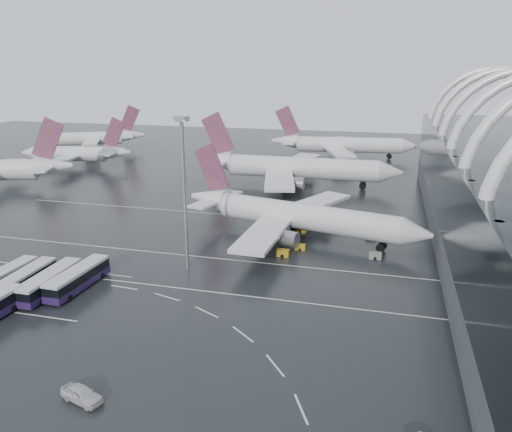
% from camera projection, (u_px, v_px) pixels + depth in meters
% --- Properties ---
extents(ground, '(420.00, 420.00, 0.00)m').
position_uv_depth(ground, '(187.00, 283.00, 83.03)').
color(ground, black).
rests_on(ground, ground).
extents(lane_marking_near, '(120.00, 0.25, 0.01)m').
position_uv_depth(lane_marking_near, '(182.00, 288.00, 81.17)').
color(lane_marking_near, silver).
rests_on(lane_marking_near, ground).
extents(lane_marking_mid, '(120.00, 0.25, 0.01)m').
position_uv_depth(lane_marking_mid, '(211.00, 258.00, 94.13)').
color(lane_marking_mid, silver).
rests_on(lane_marking_mid, ground).
extents(lane_marking_far, '(120.00, 0.25, 0.01)m').
position_uv_depth(lane_marking_far, '(251.00, 216.00, 120.04)').
color(lane_marking_far, silver).
rests_on(lane_marking_far, ground).
extents(bus_bay_line_north, '(28.00, 0.25, 0.01)m').
position_uv_depth(bus_bay_line_north, '(61.00, 269.00, 88.92)').
color(bus_bay_line_north, silver).
rests_on(bus_bay_line_north, ground).
extents(airliner_main, '(53.83, 46.52, 18.41)m').
position_uv_depth(airliner_main, '(295.00, 216.00, 104.46)').
color(airliner_main, silver).
rests_on(airliner_main, ground).
extents(airliner_gate_b, '(61.77, 55.78, 21.53)m').
position_uv_depth(airliner_gate_b, '(292.00, 168.00, 149.35)').
color(airliner_gate_b, silver).
rests_on(airliner_gate_b, ground).
extents(airliner_gate_c, '(56.51, 51.78, 20.12)m').
position_uv_depth(airliner_gate_c, '(341.00, 145.00, 194.82)').
color(airliner_gate_c, silver).
rests_on(airliner_gate_c, ground).
extents(jet_remote_mid, '(40.87, 33.03, 17.78)m').
position_uv_depth(jet_remote_mid, '(78.00, 154.00, 178.38)').
color(jet_remote_mid, silver).
rests_on(jet_remote_mid, ground).
extents(jet_remote_far, '(40.77, 33.34, 18.77)m').
position_uv_depth(jet_remote_far, '(95.00, 138.00, 214.59)').
color(jet_remote_far, silver).
rests_on(jet_remote_far, ground).
extents(bus_row_near_a, '(3.10, 12.41, 3.05)m').
position_uv_depth(bus_row_near_a, '(6.00, 277.00, 81.56)').
color(bus_row_near_a, '#281543').
rests_on(bus_row_near_a, ground).
extents(bus_row_near_b, '(3.31, 12.60, 3.08)m').
position_uv_depth(bus_row_near_b, '(27.00, 278.00, 80.81)').
color(bus_row_near_b, '#281543').
rests_on(bus_row_near_b, ground).
extents(bus_row_near_c, '(3.45, 13.66, 3.35)m').
position_uv_depth(bus_row_near_c, '(50.00, 282.00, 79.27)').
color(bus_row_near_c, '#281543').
rests_on(bus_row_near_c, ground).
extents(bus_row_near_d, '(3.64, 13.88, 3.39)m').
position_uv_depth(bus_row_near_d, '(78.00, 278.00, 80.58)').
color(bus_row_near_d, '#281543').
rests_on(bus_row_near_d, ground).
extents(van_curve_b, '(5.44, 3.32, 1.73)m').
position_uv_depth(van_curve_b, '(82.00, 394.00, 53.64)').
color(van_curve_b, silver).
rests_on(van_curve_b, ground).
extents(floodlight_mast, '(2.06, 2.06, 26.82)m').
position_uv_depth(floodlight_mast, '(184.00, 176.00, 84.20)').
color(floodlight_mast, gray).
rests_on(floodlight_mast, ground).
extents(gse_cart_belly_a, '(2.01, 1.19, 1.10)m').
position_uv_depth(gse_cart_belly_a, '(300.00, 247.00, 98.10)').
color(gse_cart_belly_a, '#A98416').
rests_on(gse_cart_belly_a, ground).
extents(gse_cart_belly_b, '(2.49, 1.47, 1.36)m').
position_uv_depth(gse_cart_belly_b, '(371.00, 233.00, 106.17)').
color(gse_cart_belly_b, slate).
rests_on(gse_cart_belly_b, ground).
extents(gse_cart_belly_c, '(2.40, 1.42, 1.31)m').
position_uv_depth(gse_cart_belly_c, '(283.00, 253.00, 94.73)').
color(gse_cart_belly_c, '#A98416').
rests_on(gse_cart_belly_c, ground).
extents(gse_cart_belly_d, '(2.27, 1.34, 1.24)m').
position_uv_depth(gse_cart_belly_d, '(375.00, 256.00, 93.51)').
color(gse_cart_belly_d, slate).
rests_on(gse_cart_belly_d, ground).
extents(gse_cart_belly_e, '(2.50, 1.48, 1.36)m').
position_uv_depth(gse_cart_belly_e, '(301.00, 229.00, 108.86)').
color(gse_cart_belly_e, '#A98416').
rests_on(gse_cart_belly_e, ground).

